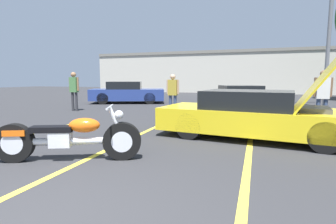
# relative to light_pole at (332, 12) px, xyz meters

# --- Properties ---
(parking_stripe_foreground) EXTENTS (0.12, 5.91, 0.01)m
(parking_stripe_foreground) POSITION_rel_light_pole_xyz_m (-8.92, -10.50, -4.64)
(parking_stripe_foreground) COLOR yellow
(parking_stripe_foreground) RESTS_ON ground
(parking_stripe_middle) EXTENTS (0.12, 5.91, 0.01)m
(parking_stripe_middle) POSITION_rel_light_pole_xyz_m (-6.16, -10.50, -4.64)
(parking_stripe_middle) COLOR yellow
(parking_stripe_middle) RESTS_ON ground
(parking_stripe_back) EXTENTS (0.12, 5.91, 0.01)m
(parking_stripe_back) POSITION_rel_light_pole_xyz_m (-3.39, -10.50, -4.64)
(parking_stripe_back) COLOR yellow
(parking_stripe_back) RESTS_ON ground
(far_building) EXTENTS (32.00, 4.20, 4.40)m
(far_building) POSITION_rel_light_pole_xyz_m (-5.24, 14.57, -2.31)
(far_building) COLOR beige
(far_building) RESTS_ON ground
(light_pole) EXTENTS (1.21, 0.28, 8.52)m
(light_pole) POSITION_rel_light_pole_xyz_m (0.00, 0.00, 0.00)
(light_pole) COLOR slate
(light_pole) RESTS_ON ground
(motorcycle) EXTENTS (2.40, 1.19, 0.98)m
(motorcycle) POSITION_rel_light_pole_xyz_m (-6.41, -11.16, -4.24)
(motorcycle) COLOR black
(motorcycle) RESTS_ON ground
(show_car_hood_open) EXTENTS (4.76, 2.34, 2.05)m
(show_car_hood_open) POSITION_rel_light_pole_xyz_m (-3.29, -8.20, -4.07)
(show_car_hood_open) COLOR yellow
(show_car_hood_open) RESTS_ON ground
(parked_car_left_row) EXTENTS (4.72, 3.32, 1.29)m
(parked_car_left_row) POSITION_rel_light_pole_xyz_m (-10.75, -0.63, -4.03)
(parked_car_left_row) COLOR navy
(parked_car_left_row) RESTS_ON ground
(parked_car_mid_row) EXTENTS (4.47, 3.26, 1.13)m
(parked_car_mid_row) POSITION_rel_light_pole_xyz_m (-3.96, -1.26, -4.10)
(parked_car_mid_row) COLOR black
(parked_car_mid_row) RESTS_ON ground
(spectator_near_motorcycle) EXTENTS (0.52, 0.23, 1.76)m
(spectator_near_motorcycle) POSITION_rel_light_pole_xyz_m (-11.17, -4.96, -3.59)
(spectator_near_motorcycle) COLOR #333338
(spectator_near_motorcycle) RESTS_ON ground
(spectator_by_show_car) EXTENTS (0.52, 0.23, 1.72)m
(spectator_by_show_car) POSITION_rel_light_pole_xyz_m (-1.34, -5.60, -3.62)
(spectator_by_show_car) COLOR #38476B
(spectator_by_show_car) RESTS_ON ground
(spectator_midground) EXTENTS (0.52, 0.22, 1.64)m
(spectator_midground) POSITION_rel_light_pole_xyz_m (-6.50, -4.82, -3.67)
(spectator_midground) COLOR #38476B
(spectator_midground) RESTS_ON ground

